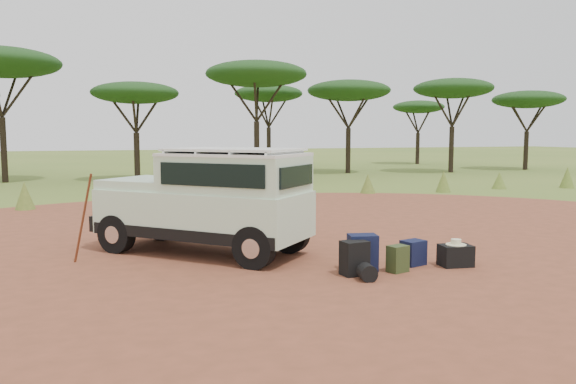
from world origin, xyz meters
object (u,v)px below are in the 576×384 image
object	(u,v)px
backpack_black	(354,258)
backpack_navy	(363,253)
duffel_navy	(413,253)
hard_case	(456,256)
safari_vehicle	(209,203)
walking_staff	(83,219)
backpack_olive	(398,259)

from	to	relation	value
backpack_black	backpack_navy	xyz separation A→B (m)	(0.26, 0.23, 0.02)
duffel_navy	hard_case	bearing A→B (deg)	-41.02
safari_vehicle	hard_case	world-z (taller)	safari_vehicle
safari_vehicle	walking_staff	size ratio (longest dim) A/B	2.42
safari_vehicle	backpack_black	world-z (taller)	safari_vehicle
backpack_olive	duffel_navy	world-z (taller)	backpack_olive
safari_vehicle	backpack_black	bearing A→B (deg)	-7.29
backpack_navy	duffel_navy	world-z (taller)	backpack_navy
backpack_olive	backpack_navy	bearing A→B (deg)	134.55
safari_vehicle	duffel_navy	size ratio (longest dim) A/B	9.22
backpack_black	walking_staff	bearing A→B (deg)	145.43
backpack_black	backpack_olive	distance (m)	0.78
backpack_black	safari_vehicle	bearing A→B (deg)	122.05
walking_staff	duffel_navy	world-z (taller)	walking_staff
walking_staff	backpack_navy	distance (m)	4.92
duffel_navy	hard_case	distance (m)	0.73
safari_vehicle	backpack_black	xyz separation A→B (m)	(1.92, -2.42, -0.70)
backpack_navy	hard_case	distance (m)	1.70
hard_case	duffel_navy	bearing A→B (deg)	162.05
hard_case	backpack_navy	bearing A→B (deg)	179.11
backpack_navy	backpack_olive	distance (m)	0.59
backpack_olive	walking_staff	bearing A→B (deg)	138.74
backpack_navy	duffel_navy	bearing A→B (deg)	15.32
safari_vehicle	backpack_black	size ratio (longest dim) A/B	7.20
backpack_black	backpack_navy	world-z (taller)	backpack_navy
backpack_black	hard_case	world-z (taller)	backpack_black
walking_staff	safari_vehicle	bearing A→B (deg)	-33.84
walking_staff	backpack_black	xyz separation A→B (m)	(4.19, -2.25, -0.53)
safari_vehicle	walking_staff	distance (m)	2.29
walking_staff	backpack_black	size ratio (longest dim) A/B	2.98
backpack_black	backpack_olive	xyz separation A→B (m)	(0.77, -0.05, -0.06)
hard_case	backpack_black	bearing A→B (deg)	-172.92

